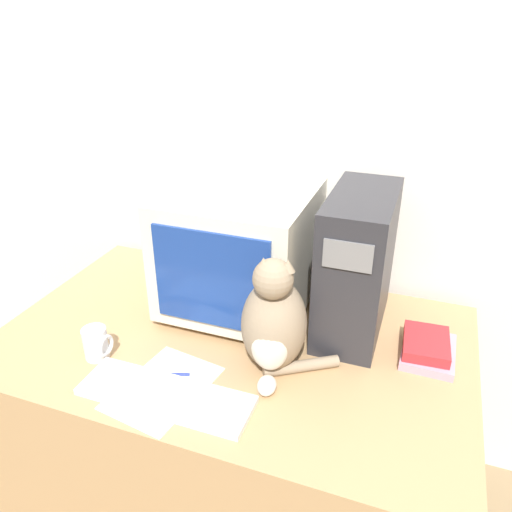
{
  "coord_description": "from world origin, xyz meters",
  "views": [
    {
      "loc": [
        0.51,
        -0.73,
        1.66
      ],
      "look_at": [
        0.06,
        0.5,
        1.0
      ],
      "focal_mm": 35.0,
      "sensor_mm": 36.0,
      "label": 1
    }
  ],
  "objects_px": {
    "crt_monitor": "(240,249)",
    "keyboard": "(166,395)",
    "book_stack": "(427,348)",
    "pen": "(163,374)",
    "computer_tower": "(357,264)",
    "cat": "(274,323)",
    "mug": "(97,343)"
  },
  "relations": [
    {
      "from": "computer_tower",
      "to": "keyboard",
      "type": "distance_m",
      "value": 0.68
    },
    {
      "from": "computer_tower",
      "to": "mug",
      "type": "bearing_deg",
      "value": -147.75
    },
    {
      "from": "cat",
      "to": "pen",
      "type": "bearing_deg",
      "value": -161.47
    },
    {
      "from": "crt_monitor",
      "to": "book_stack",
      "type": "height_order",
      "value": "crt_monitor"
    },
    {
      "from": "keyboard",
      "to": "pen",
      "type": "xyz_separation_m",
      "value": [
        -0.05,
        0.08,
        -0.01
      ]
    },
    {
      "from": "crt_monitor",
      "to": "computer_tower",
      "type": "height_order",
      "value": "computer_tower"
    },
    {
      "from": "keyboard",
      "to": "cat",
      "type": "relative_size",
      "value": 1.31
    },
    {
      "from": "keyboard",
      "to": "mug",
      "type": "bearing_deg",
      "value": 162.61
    },
    {
      "from": "crt_monitor",
      "to": "book_stack",
      "type": "xyz_separation_m",
      "value": [
        0.62,
        -0.07,
        -0.19
      ]
    },
    {
      "from": "computer_tower",
      "to": "book_stack",
      "type": "distance_m",
      "value": 0.32
    },
    {
      "from": "cat",
      "to": "book_stack",
      "type": "bearing_deg",
      "value": 16.06
    },
    {
      "from": "keyboard",
      "to": "computer_tower",
      "type": "bearing_deg",
      "value": 51.92
    },
    {
      "from": "cat",
      "to": "mug",
      "type": "height_order",
      "value": "cat"
    },
    {
      "from": "computer_tower",
      "to": "book_stack",
      "type": "height_order",
      "value": "computer_tower"
    },
    {
      "from": "keyboard",
      "to": "mug",
      "type": "relative_size",
      "value": 4.85
    },
    {
      "from": "crt_monitor",
      "to": "cat",
      "type": "xyz_separation_m",
      "value": [
        0.21,
        -0.27,
        -0.07
      ]
    },
    {
      "from": "book_stack",
      "to": "mug",
      "type": "distance_m",
      "value": 0.97
    },
    {
      "from": "book_stack",
      "to": "crt_monitor",
      "type": "bearing_deg",
      "value": 173.49
    },
    {
      "from": "mug",
      "to": "pen",
      "type": "bearing_deg",
      "value": -2.37
    },
    {
      "from": "book_stack",
      "to": "pen",
      "type": "height_order",
      "value": "book_stack"
    },
    {
      "from": "crt_monitor",
      "to": "mug",
      "type": "distance_m",
      "value": 0.53
    },
    {
      "from": "book_stack",
      "to": "mug",
      "type": "xyz_separation_m",
      "value": [
        -0.91,
        -0.34,
        0.02
      ]
    },
    {
      "from": "crt_monitor",
      "to": "keyboard",
      "type": "relative_size",
      "value": 0.98
    },
    {
      "from": "pen",
      "to": "cat",
      "type": "bearing_deg",
      "value": 28.32
    },
    {
      "from": "computer_tower",
      "to": "pen",
      "type": "relative_size",
      "value": 3.07
    },
    {
      "from": "keyboard",
      "to": "cat",
      "type": "height_order",
      "value": "cat"
    },
    {
      "from": "crt_monitor",
      "to": "book_stack",
      "type": "relative_size",
      "value": 2.24
    },
    {
      "from": "keyboard",
      "to": "mug",
      "type": "distance_m",
      "value": 0.29
    },
    {
      "from": "keyboard",
      "to": "pen",
      "type": "bearing_deg",
      "value": 124.17
    },
    {
      "from": "crt_monitor",
      "to": "cat",
      "type": "bearing_deg",
      "value": -52.55
    },
    {
      "from": "cat",
      "to": "keyboard",
      "type": "bearing_deg",
      "value": -144.81
    },
    {
      "from": "keyboard",
      "to": "pen",
      "type": "relative_size",
      "value": 3.23
    }
  ]
}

